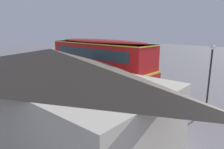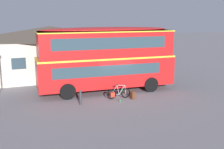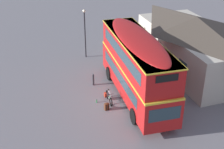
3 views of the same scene
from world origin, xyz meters
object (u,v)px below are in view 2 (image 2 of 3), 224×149
(touring_bicycle, at_px, (118,93))
(water_bottle_green_metal, at_px, (120,101))
(double_decker_bus, at_px, (106,56))
(kerb_bollard, at_px, (80,97))
(backpack_on_ground, at_px, (133,95))

(touring_bicycle, relative_size, water_bottle_green_metal, 7.13)
(touring_bicycle, bearing_deg, double_decker_bus, 94.69)
(double_decker_bus, distance_m, touring_bicycle, 3.12)
(kerb_bollard, bearing_deg, backpack_on_ground, 2.39)
(double_decker_bus, bearing_deg, backpack_on_ground, -66.10)
(touring_bicycle, xyz_separation_m, water_bottle_green_metal, (-0.16, -0.86, -0.26))
(double_decker_bus, distance_m, kerb_bollard, 4.27)
(touring_bicycle, relative_size, backpack_on_ground, 3.12)
(water_bottle_green_metal, bearing_deg, touring_bicycle, 79.44)
(backpack_on_ground, distance_m, kerb_bollard, 3.68)
(touring_bicycle, relative_size, kerb_bollard, 1.77)
(water_bottle_green_metal, relative_size, kerb_bollard, 0.25)
(water_bottle_green_metal, bearing_deg, backpack_on_ground, 23.29)
(double_decker_bus, relative_size, touring_bicycle, 5.89)
(double_decker_bus, height_order, water_bottle_green_metal, double_decker_bus)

